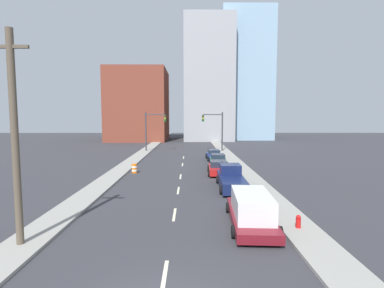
{
  "coord_description": "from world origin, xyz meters",
  "views": [
    {
      "loc": [
        0.96,
        -8.61,
        5.91
      ],
      "look_at": [
        1.2,
        31.7,
        2.2
      ],
      "focal_mm": 28.0,
      "sensor_mm": 36.0,
      "label": 1
    }
  ],
  "objects_px": {
    "traffic_signal_right": "(217,127)",
    "fire_hydrant": "(298,223)",
    "pickup_truck_navy": "(231,179)",
    "sedan_red": "(218,168)",
    "utility_pole_left_near": "(15,138)",
    "sedan_blue": "(214,155)",
    "traffic_barrel": "(134,168)",
    "traffic_signal_left": "(151,127)",
    "sedan_green": "(218,160)",
    "box_truck_maroon": "(251,210)"
  },
  "relations": [
    {
      "from": "traffic_signal_right",
      "to": "pickup_truck_navy",
      "type": "xyz_separation_m",
      "value": [
        -1.09,
        -25.94,
        -3.46
      ]
    },
    {
      "from": "traffic_barrel",
      "to": "sedan_red",
      "type": "distance_m",
      "value": 8.78
    },
    {
      "from": "traffic_signal_right",
      "to": "sedan_red",
      "type": "bearing_deg",
      "value": -94.58
    },
    {
      "from": "fire_hydrant",
      "to": "sedan_green",
      "type": "relative_size",
      "value": 0.19
    },
    {
      "from": "box_truck_maroon",
      "to": "sedan_red",
      "type": "height_order",
      "value": "box_truck_maroon"
    },
    {
      "from": "box_truck_maroon",
      "to": "sedan_blue",
      "type": "distance_m",
      "value": 24.91
    },
    {
      "from": "sedan_blue",
      "to": "sedan_red",
      "type": "bearing_deg",
      "value": -93.79
    },
    {
      "from": "utility_pole_left_near",
      "to": "sedan_green",
      "type": "relative_size",
      "value": 2.22
    },
    {
      "from": "traffic_barrel",
      "to": "traffic_signal_left",
      "type": "bearing_deg",
      "value": 92.01
    },
    {
      "from": "traffic_signal_left",
      "to": "sedan_green",
      "type": "distance_m",
      "value": 18.11
    },
    {
      "from": "pickup_truck_navy",
      "to": "traffic_signal_right",
      "type": "bearing_deg",
      "value": 88.75
    },
    {
      "from": "utility_pole_left_near",
      "to": "pickup_truck_navy",
      "type": "xyz_separation_m",
      "value": [
        11.1,
        11.22,
        -4.2
      ]
    },
    {
      "from": "traffic_barrel",
      "to": "sedan_green",
      "type": "relative_size",
      "value": 0.22
    },
    {
      "from": "traffic_signal_right",
      "to": "traffic_barrel",
      "type": "bearing_deg",
      "value": -118.25
    },
    {
      "from": "box_truck_maroon",
      "to": "traffic_signal_right",
      "type": "bearing_deg",
      "value": 91.16
    },
    {
      "from": "sedan_green",
      "to": "sedan_blue",
      "type": "distance_m",
      "value": 5.15
    },
    {
      "from": "traffic_signal_left",
      "to": "sedan_blue",
      "type": "distance_m",
      "value": 14.17
    },
    {
      "from": "utility_pole_left_near",
      "to": "sedan_red",
      "type": "distance_m",
      "value": 20.65
    },
    {
      "from": "traffic_signal_left",
      "to": "box_truck_maroon",
      "type": "relative_size",
      "value": 1.04
    },
    {
      "from": "traffic_signal_left",
      "to": "sedan_green",
      "type": "height_order",
      "value": "traffic_signal_left"
    },
    {
      "from": "pickup_truck_navy",
      "to": "sedan_blue",
      "type": "relative_size",
      "value": 1.34
    },
    {
      "from": "traffic_signal_left",
      "to": "utility_pole_left_near",
      "type": "xyz_separation_m",
      "value": [
        -1.16,
        -37.16,
        0.74
      ]
    },
    {
      "from": "sedan_blue",
      "to": "traffic_signal_right",
      "type": "bearing_deg",
      "value": 80.84
    },
    {
      "from": "fire_hydrant",
      "to": "box_truck_maroon",
      "type": "distance_m",
      "value": 2.46
    },
    {
      "from": "fire_hydrant",
      "to": "sedan_green",
      "type": "distance_m",
      "value": 20.65
    },
    {
      "from": "traffic_signal_right",
      "to": "traffic_barrel",
      "type": "height_order",
      "value": "traffic_signal_right"
    },
    {
      "from": "pickup_truck_navy",
      "to": "sedan_red",
      "type": "distance_m",
      "value": 6.0
    },
    {
      "from": "box_truck_maroon",
      "to": "traffic_signal_left",
      "type": "bearing_deg",
      "value": 109.04
    },
    {
      "from": "sedan_green",
      "to": "traffic_barrel",
      "type": "bearing_deg",
      "value": -152.32
    },
    {
      "from": "pickup_truck_navy",
      "to": "sedan_red",
      "type": "bearing_deg",
      "value": 96.0
    },
    {
      "from": "traffic_signal_left",
      "to": "sedan_blue",
      "type": "bearing_deg",
      "value": -44.45
    },
    {
      "from": "traffic_barrel",
      "to": "sedan_red",
      "type": "bearing_deg",
      "value": -4.62
    },
    {
      "from": "traffic_barrel",
      "to": "pickup_truck_navy",
      "type": "height_order",
      "value": "pickup_truck_navy"
    },
    {
      "from": "pickup_truck_navy",
      "to": "sedan_blue",
      "type": "xyz_separation_m",
      "value": [
        -0.15,
        16.34,
        -0.13
      ]
    },
    {
      "from": "traffic_signal_left",
      "to": "traffic_barrel",
      "type": "height_order",
      "value": "traffic_signal_left"
    },
    {
      "from": "utility_pole_left_near",
      "to": "sedan_blue",
      "type": "xyz_separation_m",
      "value": [
        10.95,
        27.56,
        -4.33
      ]
    },
    {
      "from": "sedan_blue",
      "to": "traffic_barrel",
      "type": "bearing_deg",
      "value": -135.13
    },
    {
      "from": "box_truck_maroon",
      "to": "utility_pole_left_near",
      "type": "bearing_deg",
      "value": -163.36
    },
    {
      "from": "utility_pole_left_near",
      "to": "sedan_red",
      "type": "relative_size",
      "value": 2.15
    },
    {
      "from": "traffic_signal_right",
      "to": "fire_hydrant",
      "type": "height_order",
      "value": "traffic_signal_right"
    },
    {
      "from": "utility_pole_left_near",
      "to": "fire_hydrant",
      "type": "height_order",
      "value": "utility_pole_left_near"
    },
    {
      "from": "traffic_signal_left",
      "to": "utility_pole_left_near",
      "type": "distance_m",
      "value": 37.19
    },
    {
      "from": "traffic_signal_left",
      "to": "pickup_truck_navy",
      "type": "height_order",
      "value": "traffic_signal_left"
    },
    {
      "from": "traffic_signal_left",
      "to": "sedan_green",
      "type": "relative_size",
      "value": 1.52
    },
    {
      "from": "traffic_signal_left",
      "to": "traffic_signal_right",
      "type": "bearing_deg",
      "value": 0.0
    },
    {
      "from": "fire_hydrant",
      "to": "box_truck_maroon",
      "type": "relative_size",
      "value": 0.13
    },
    {
      "from": "traffic_barrel",
      "to": "sedan_red",
      "type": "relative_size",
      "value": 0.21
    },
    {
      "from": "utility_pole_left_near",
      "to": "pickup_truck_navy",
      "type": "relative_size",
      "value": 1.58
    },
    {
      "from": "traffic_signal_right",
      "to": "traffic_barrel",
      "type": "xyz_separation_m",
      "value": [
        -10.35,
        -19.26,
        -3.75
      ]
    },
    {
      "from": "box_truck_maroon",
      "to": "pickup_truck_navy",
      "type": "distance_m",
      "value": 8.57
    }
  ]
}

